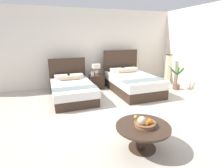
% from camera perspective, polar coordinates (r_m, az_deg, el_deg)
% --- Properties ---
extents(ground_plane, '(10.08, 9.22, 0.02)m').
position_cam_1_polar(ground_plane, '(4.73, 2.22, -8.64)').
color(ground_plane, '#B9AFA0').
extents(wall_back, '(10.08, 0.12, 2.87)m').
position_cam_1_polar(wall_back, '(7.04, -5.96, 11.35)').
color(wall_back, white).
rests_on(wall_back, ground).
extents(wall_side_right, '(0.12, 4.82, 2.87)m').
position_cam_1_polar(wall_side_right, '(6.54, 28.93, 9.28)').
color(wall_side_right, white).
rests_on(wall_side_right, ground).
extents(bed_near_window, '(1.31, 2.09, 1.14)m').
position_cam_1_polar(bed_near_window, '(5.72, -12.63, -1.63)').
color(bed_near_window, '#39281D').
rests_on(bed_near_window, ground).
extents(bed_near_corner, '(1.45, 2.27, 1.37)m').
position_cam_1_polar(bed_near_corner, '(6.23, 6.44, 0.54)').
color(bed_near_corner, '#39281D').
rests_on(bed_near_corner, ground).
extents(nightstand, '(0.51, 0.41, 0.50)m').
position_cam_1_polar(nightstand, '(6.60, -4.95, 0.66)').
color(nightstand, '#39281D').
rests_on(nightstand, ground).
extents(table_lamp, '(0.31, 0.31, 0.42)m').
position_cam_1_polar(table_lamp, '(6.51, -5.10, 5.16)').
color(table_lamp, '#D5A685').
rests_on(table_lamp, nightstand).
extents(vase, '(0.10, 0.10, 0.17)m').
position_cam_1_polar(vase, '(6.45, -6.25, 3.30)').
color(vase, '#ADC0C0').
rests_on(vase, nightstand).
extents(coffee_table, '(0.93, 0.93, 0.44)m').
position_cam_1_polar(coffee_table, '(3.17, 9.85, -14.64)').
color(coffee_table, '#39281D').
rests_on(coffee_table, ground).
extents(fruit_bowl, '(0.36, 0.36, 0.20)m').
position_cam_1_polar(fruit_bowl, '(3.07, 10.41, -12.10)').
color(fruit_bowl, brown).
rests_on(fruit_bowl, coffee_table).
extents(loose_apple, '(0.07, 0.07, 0.07)m').
position_cam_1_polar(loose_apple, '(3.30, 7.63, -10.48)').
color(loose_apple, gold).
rests_on(loose_apple, coffee_table).
extents(floor_lamp_corner, '(0.21, 0.21, 1.19)m').
position_cam_1_polar(floor_lamp_corner, '(7.53, 17.48, 4.51)').
color(floor_lamp_corner, '#321F1A').
rests_on(floor_lamp_corner, ground).
extents(potted_palm, '(0.60, 0.52, 0.90)m').
position_cam_1_polar(potted_palm, '(6.84, 19.99, 0.94)').
color(potted_palm, brown).
rests_on(potted_palm, ground).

